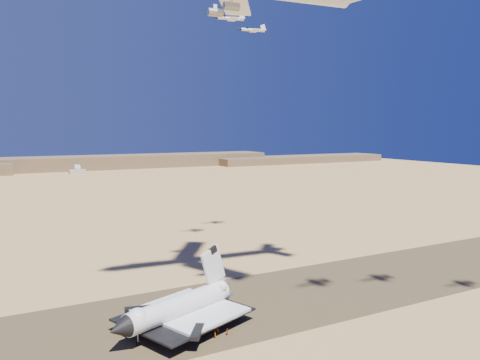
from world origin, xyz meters
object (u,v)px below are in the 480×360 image
chase_jet_e (252,30)px  crew_c (218,331)px  crew_b (227,332)px  shuttle (178,309)px  chase_jet_d (230,18)px  crew_a (215,335)px

chase_jet_e → crew_c: bearing=-113.2°
crew_b → chase_jet_e: (57.36, 88.55, 100.94)m
shuttle → chase_jet_d: (48.38, 63.63, 96.48)m
crew_c → chase_jet_e: chase_jet_e is taller
shuttle → crew_c: size_ratio=26.94×
crew_a → crew_b: (3.80, 0.26, -0.05)m
chase_jet_d → chase_jet_e: size_ratio=0.97×
crew_a → chase_jet_e: chase_jet_e is taller
chase_jet_d → chase_jet_e: chase_jet_d is taller
shuttle → crew_a: 13.07m
chase_jet_e → chase_jet_d: bearing=-131.2°
shuttle → crew_a: shuttle is taller
shuttle → crew_b: (10.25, -10.12, -4.69)m
shuttle → chase_jet_d: 125.29m
shuttle → chase_jet_e: (67.61, 78.43, 96.24)m
shuttle → chase_jet_e: chase_jet_e is taller
crew_a → chase_jet_e: (61.16, 88.81, 100.88)m
crew_a → crew_b: crew_a is taller
crew_a → crew_b: size_ratio=1.06×
shuttle → crew_c: 12.58m
chase_jet_e → crew_a: bearing=-113.3°
crew_a → shuttle: bearing=29.2°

